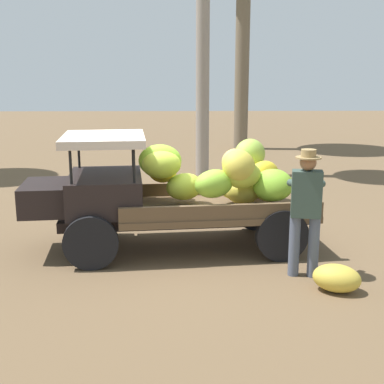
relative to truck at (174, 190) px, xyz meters
name	(u,v)px	position (x,y,z in m)	size (l,w,h in m)	color
ground_plane	(186,245)	(-0.19, -0.11, -0.96)	(60.00, 60.00, 0.00)	brown
truck	(174,190)	(0.00, 0.00, 0.00)	(4.57, 2.22, 1.83)	black
farmer	(306,205)	(-1.79, 1.22, 0.05)	(0.52, 0.49, 1.77)	#4F576C
loose_banana_bunch	(337,278)	(-2.10, 1.76, -0.78)	(0.61, 0.42, 0.36)	gold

